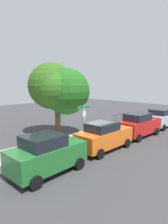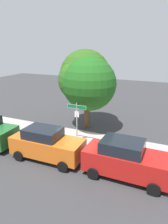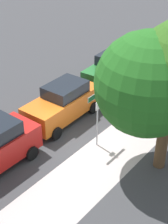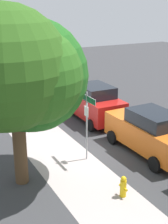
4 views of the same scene
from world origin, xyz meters
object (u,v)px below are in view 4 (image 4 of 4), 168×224
at_px(shade_tree, 22,73).
at_px(car_black, 36,73).
at_px(fire_hydrant, 123,186).
at_px(car_orange, 149,132).
at_px(car_silver, 55,85).
at_px(car_red, 93,102).
at_px(street_sign, 87,113).

height_order(shade_tree, car_black, shade_tree).
bearing_deg(shade_tree, fire_hydrant, -135.00).
distance_m(car_orange, car_silver, 9.61).
xyz_separation_m(shade_tree, car_silver, (9.37, -5.08, -3.13)).
distance_m(shade_tree, fire_hydrant, 5.18).
relative_size(car_silver, car_black, 0.95).
height_order(car_orange, car_red, car_red).
bearing_deg(fire_hydrant, street_sign, -3.74).
distance_m(car_black, fire_hydrant, 16.96).
height_order(shade_tree, fire_hydrant, shade_tree).
relative_size(shade_tree, fire_hydrant, 8.25).
height_order(street_sign, car_red, street_sign).
xyz_separation_m(car_silver, car_black, (4.80, -0.28, -0.12)).
height_order(car_red, fire_hydrant, car_red).
height_order(car_orange, car_silver, car_orange).
distance_m(street_sign, car_silver, 9.25).
distance_m(car_orange, fire_hydrant, 3.77).
bearing_deg(fire_hydrant, car_black, -9.56).
height_order(car_silver, fire_hydrant, car_silver).
xyz_separation_m(car_silver, fire_hydrant, (-11.92, 2.53, -0.59)).
bearing_deg(car_red, car_orange, -177.88).
bearing_deg(street_sign, car_orange, -104.84).
distance_m(car_red, car_black, 9.60).
height_order(car_red, car_silver, car_red).
height_order(car_silver, car_black, car_silver).
xyz_separation_m(street_sign, car_orange, (-0.72, -2.71, -1.10)).
distance_m(car_red, car_silver, 4.81).
distance_m(shade_tree, car_orange, 6.29).
bearing_deg(shade_tree, car_red, -49.38).
xyz_separation_m(shade_tree, fire_hydrant, (-2.55, -2.55, -3.72)).
bearing_deg(fire_hydrant, car_red, -21.27).
xyz_separation_m(car_black, fire_hydrant, (-16.72, 2.82, -0.47)).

